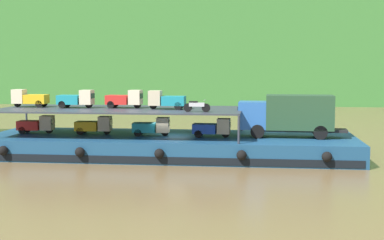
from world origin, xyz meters
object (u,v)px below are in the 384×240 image
(cargo_barge, at_px, (170,146))
(mini_truck_upper_stern, at_px, (29,98))
(mini_truck_lower_aft, at_px, (94,125))
(mini_truck_upper_bow, at_px, (166,100))
(covered_lorry, at_px, (289,114))
(mini_truck_upper_mid, at_px, (76,99))
(motorcycle_upper_port, at_px, (197,106))
(mini_truck_lower_fore, at_px, (212,128))
(mini_truck_lower_stern, at_px, (37,124))
(mini_truck_upper_fore, at_px, (125,99))
(mini_truck_lower_mid, at_px, (152,127))

(cargo_barge, xyz_separation_m, mini_truck_upper_stern, (-11.27, 0.81, 3.44))
(mini_truck_lower_aft, xyz_separation_m, mini_truck_upper_bow, (5.64, -0.30, 2.00))
(mini_truck_upper_bow, bearing_deg, mini_truck_lower_aft, 176.95)
(covered_lorry, distance_m, mini_truck_upper_mid, 16.11)
(mini_truck_lower_aft, xyz_separation_m, motorcycle_upper_port, (8.16, -2.49, 1.74))
(mini_truck_lower_fore, distance_m, motorcycle_upper_port, 2.69)
(mini_truck_lower_stern, relative_size, motorcycle_upper_port, 1.46)
(mini_truck_upper_stern, xyz_separation_m, mini_truck_upper_fore, (7.70, -0.14, 0.00))
(mini_truck_lower_stern, bearing_deg, mini_truck_lower_mid, -3.03)
(covered_lorry, relative_size, mini_truck_upper_stern, 2.87)
(mini_truck_upper_fore, relative_size, motorcycle_upper_port, 1.47)
(mini_truck_upper_bow, distance_m, motorcycle_upper_port, 3.35)
(mini_truck_upper_mid, relative_size, motorcycle_upper_port, 1.45)
(mini_truck_lower_mid, distance_m, mini_truck_lower_fore, 4.55)
(mini_truck_upper_fore, bearing_deg, mini_truck_lower_mid, -22.33)
(mini_truck_upper_mid, bearing_deg, mini_truck_lower_aft, -5.43)
(mini_truck_lower_mid, bearing_deg, mini_truck_lower_aft, 174.07)
(cargo_barge, xyz_separation_m, mini_truck_lower_aft, (-5.88, 0.21, 1.44))
(covered_lorry, bearing_deg, mini_truck_lower_fore, -173.31)
(covered_lorry, xyz_separation_m, mini_truck_lower_aft, (-14.66, 0.04, -1.00))
(mini_truck_upper_fore, bearing_deg, mini_truck_lower_fore, -9.53)
(covered_lorry, height_order, mini_truck_upper_bow, mini_truck_upper_bow)
(mini_truck_upper_fore, bearing_deg, mini_truck_upper_mid, -175.09)
(mini_truck_upper_mid, height_order, mini_truck_upper_fore, same)
(mini_truck_lower_fore, bearing_deg, mini_truck_upper_mid, 175.54)
(mini_truck_upper_fore, bearing_deg, mini_truck_upper_stern, 178.93)
(mini_truck_lower_aft, bearing_deg, motorcycle_upper_port, -16.99)
(mini_truck_upper_mid, bearing_deg, cargo_barge, -2.72)
(covered_lorry, xyz_separation_m, mini_truck_lower_stern, (-19.27, 0.05, -1.00))
(mini_truck_lower_fore, distance_m, mini_truck_upper_stern, 14.70)
(cargo_barge, distance_m, mini_truck_upper_stern, 11.81)
(cargo_barge, height_order, mini_truck_upper_bow, mini_truck_upper_bow)
(mini_truck_lower_aft, xyz_separation_m, mini_truck_upper_fore, (2.31, 0.46, 2.00))
(mini_truck_lower_stern, xyz_separation_m, mini_truck_lower_aft, (4.61, -0.01, 0.00))
(covered_lorry, distance_m, motorcycle_upper_port, 6.98)
(mini_truck_lower_stern, xyz_separation_m, mini_truck_upper_bow, (10.25, -0.31, 2.00))
(cargo_barge, xyz_separation_m, mini_truck_lower_fore, (3.24, -0.48, 1.44))
(mini_truck_upper_bow, bearing_deg, mini_truck_upper_fore, 167.22)
(cargo_barge, height_order, covered_lorry, covered_lorry)
(mini_truck_lower_stern, relative_size, mini_truck_upper_bow, 1.01)
(mini_truck_lower_mid, height_order, mini_truck_upper_fore, mini_truck_upper_fore)
(mini_truck_lower_stern, height_order, mini_truck_upper_mid, mini_truck_upper_mid)
(mini_truck_upper_stern, relative_size, motorcycle_upper_port, 1.45)
(mini_truck_lower_stern, height_order, motorcycle_upper_port, motorcycle_upper_port)
(mini_truck_lower_mid, height_order, mini_truck_upper_stern, mini_truck_upper_stern)
(mini_truck_upper_stern, bearing_deg, mini_truck_lower_mid, -6.16)
(mini_truck_lower_aft, height_order, mini_truck_upper_fore, mini_truck_upper_fore)
(mini_truck_upper_stern, bearing_deg, cargo_barge, -4.12)
(mini_truck_lower_aft, relative_size, mini_truck_upper_mid, 1.01)
(mini_truck_lower_fore, height_order, mini_truck_upper_stern, mini_truck_upper_stern)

